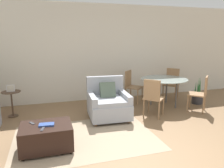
{
  "coord_description": "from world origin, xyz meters",
  "views": [
    {
      "loc": [
        -1.49,
        -2.85,
        1.81
      ],
      "look_at": [
        -0.03,
        1.91,
        0.75
      ],
      "focal_mm": 35.0,
      "sensor_mm": 36.0,
      "label": 1
    }
  ],
  "objects_px": {
    "dining_table": "(164,81)",
    "dining_chair_near_right": "(201,91)",
    "armchair": "(108,103)",
    "picture_frame": "(11,88)",
    "tv_remote_secondary": "(32,123)",
    "dining_chair_far_right": "(172,81)",
    "potted_plant_small": "(197,97)",
    "side_table": "(12,99)",
    "tv_remote_primary": "(43,129)",
    "ottoman": "(46,136)",
    "dining_chair_far_left": "(131,84)",
    "dining_chair_near_left": "(153,95)",
    "book_stack": "(47,125)"
  },
  "relations": [
    {
      "from": "dining_table",
      "to": "picture_frame",
      "type": "bearing_deg",
      "value": 174.72
    },
    {
      "from": "book_stack",
      "to": "potted_plant_small",
      "type": "distance_m",
      "value": 4.31
    },
    {
      "from": "dining_chair_near_right",
      "to": "potted_plant_small",
      "type": "bearing_deg",
      "value": 56.78
    },
    {
      "from": "ottoman",
      "to": "dining_chair_far_right",
      "type": "relative_size",
      "value": 0.91
    },
    {
      "from": "ottoman",
      "to": "tv_remote_primary",
      "type": "distance_m",
      "value": 0.25
    },
    {
      "from": "picture_frame",
      "to": "dining_table",
      "type": "xyz_separation_m",
      "value": [
        3.76,
        -0.35,
        0.0
      ]
    },
    {
      "from": "side_table",
      "to": "potted_plant_small",
      "type": "distance_m",
      "value": 4.83
    },
    {
      "from": "tv_remote_primary",
      "to": "dining_chair_near_right",
      "type": "bearing_deg",
      "value": 14.88
    },
    {
      "from": "book_stack",
      "to": "dining_table",
      "type": "height_order",
      "value": "dining_table"
    },
    {
      "from": "book_stack",
      "to": "side_table",
      "type": "xyz_separation_m",
      "value": [
        -0.75,
        1.85,
        -0.01
      ]
    },
    {
      "from": "dining_table",
      "to": "dining_chair_far_left",
      "type": "height_order",
      "value": "dining_chair_far_left"
    },
    {
      "from": "book_stack",
      "to": "tv_remote_primary",
      "type": "relative_size",
      "value": 1.52
    },
    {
      "from": "dining_chair_near_right",
      "to": "tv_remote_secondary",
      "type": "bearing_deg",
      "value": -169.9
    },
    {
      "from": "dining_chair_near_left",
      "to": "dining_chair_far_left",
      "type": "bearing_deg",
      "value": 90.0
    },
    {
      "from": "dining_chair_near_left",
      "to": "dining_chair_far_left",
      "type": "height_order",
      "value": "same"
    },
    {
      "from": "book_stack",
      "to": "tv_remote_secondary",
      "type": "distance_m",
      "value": 0.28
    },
    {
      "from": "dining_chair_far_left",
      "to": "dining_chair_near_left",
      "type": "bearing_deg",
      "value": -90.0
    },
    {
      "from": "book_stack",
      "to": "tv_remote_secondary",
      "type": "xyz_separation_m",
      "value": [
        -0.23,
        0.16,
        -0.01
      ]
    },
    {
      "from": "tv_remote_primary",
      "to": "armchair",
      "type": "bearing_deg",
      "value": 41.45
    },
    {
      "from": "armchair",
      "to": "book_stack",
      "type": "relative_size",
      "value": 3.82
    },
    {
      "from": "armchair",
      "to": "tv_remote_primary",
      "type": "bearing_deg",
      "value": -138.55
    },
    {
      "from": "armchair",
      "to": "picture_frame",
      "type": "bearing_deg",
      "value": 160.8
    },
    {
      "from": "armchair",
      "to": "dining_table",
      "type": "relative_size",
      "value": 0.79
    },
    {
      "from": "picture_frame",
      "to": "dining_chair_near_right",
      "type": "relative_size",
      "value": 0.19
    },
    {
      "from": "picture_frame",
      "to": "potted_plant_small",
      "type": "xyz_separation_m",
      "value": [
        4.8,
        -0.4,
        -0.48
      ]
    },
    {
      "from": "dining_chair_near_right",
      "to": "potted_plant_small",
      "type": "distance_m",
      "value": 0.78
    },
    {
      "from": "side_table",
      "to": "dining_chair_far_left",
      "type": "xyz_separation_m",
      "value": [
        3.1,
        0.31,
        0.1
      ]
    },
    {
      "from": "dining_table",
      "to": "dining_chair_near_right",
      "type": "distance_m",
      "value": 0.94
    },
    {
      "from": "tv_remote_primary",
      "to": "dining_table",
      "type": "height_order",
      "value": "dining_table"
    },
    {
      "from": "ottoman",
      "to": "potted_plant_small",
      "type": "bearing_deg",
      "value": 19.4
    },
    {
      "from": "tv_remote_secondary",
      "to": "picture_frame",
      "type": "relative_size",
      "value": 0.81
    },
    {
      "from": "tv_remote_primary",
      "to": "picture_frame",
      "type": "bearing_deg",
      "value": 109.2
    },
    {
      "from": "dining_chair_near_left",
      "to": "potted_plant_small",
      "type": "xyz_separation_m",
      "value": [
        1.7,
        0.6,
        -0.32
      ]
    },
    {
      "from": "tv_remote_primary",
      "to": "dining_chair_far_left",
      "type": "xyz_separation_m",
      "value": [
        2.41,
        2.3,
        0.09
      ]
    },
    {
      "from": "dining_chair_near_right",
      "to": "dining_chair_far_right",
      "type": "xyz_separation_m",
      "value": [
        0.0,
        1.31,
        0.0
      ]
    },
    {
      "from": "dining_table",
      "to": "dining_chair_near_left",
      "type": "height_order",
      "value": "dining_chair_near_left"
    },
    {
      "from": "tv_remote_secondary",
      "to": "dining_chair_far_right",
      "type": "bearing_deg",
      "value": 27.25
    },
    {
      "from": "tv_remote_secondary",
      "to": "dining_chair_near_left",
      "type": "distance_m",
      "value": 2.67
    },
    {
      "from": "armchair",
      "to": "potted_plant_small",
      "type": "relative_size",
      "value": 1.27
    },
    {
      "from": "armchair",
      "to": "dining_chair_near_right",
      "type": "bearing_deg",
      "value": -6.62
    },
    {
      "from": "picture_frame",
      "to": "dining_chair_near_left",
      "type": "relative_size",
      "value": 0.19
    },
    {
      "from": "side_table",
      "to": "tv_remote_primary",
      "type": "bearing_deg",
      "value": -70.8
    },
    {
      "from": "tv_remote_primary",
      "to": "dining_chair_far_right",
      "type": "bearing_deg",
      "value": 31.73
    },
    {
      "from": "dining_chair_near_left",
      "to": "dining_chair_far_right",
      "type": "relative_size",
      "value": 1.0
    },
    {
      "from": "dining_chair_near_left",
      "to": "potted_plant_small",
      "type": "bearing_deg",
      "value": 19.38
    },
    {
      "from": "picture_frame",
      "to": "dining_table",
      "type": "relative_size",
      "value": 0.14
    },
    {
      "from": "picture_frame",
      "to": "dining_chair_far_right",
      "type": "distance_m",
      "value": 4.42
    },
    {
      "from": "dining_table",
      "to": "dining_chair_near_right",
      "type": "height_order",
      "value": "dining_chair_near_right"
    },
    {
      "from": "side_table",
      "to": "dining_chair_far_left",
      "type": "height_order",
      "value": "dining_chair_far_left"
    },
    {
      "from": "dining_chair_near_right",
      "to": "picture_frame",
      "type": "bearing_deg",
      "value": 167.2
    }
  ]
}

